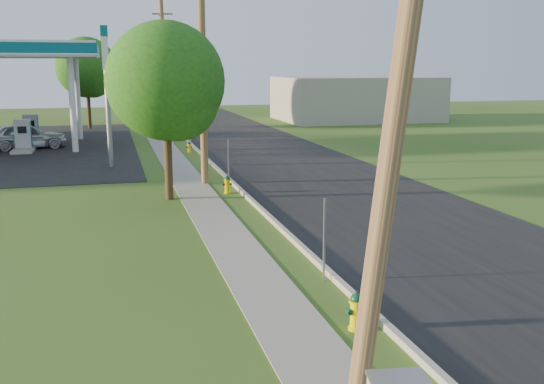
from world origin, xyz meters
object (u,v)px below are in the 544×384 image
(fuel_pump_se, at_px, (31,132))
(price_pylon, at_px, (105,57))
(utility_pole_mid, at_px, (202,67))
(fuel_pump_ne, at_px, (23,139))
(tree_lot, at_px, (88,70))
(car_silver, at_px, (26,136))
(utility_pole_far, at_px, (164,69))
(hydrant_mid, at_px, (227,184))
(tree_verge, at_px, (169,86))
(utility_pole_near, at_px, (400,79))
(hydrant_far, at_px, (189,147))
(hydrant_near, at_px, (356,311))

(fuel_pump_se, bearing_deg, price_pylon, -66.50)
(utility_pole_mid, relative_size, fuel_pump_ne, 3.06)
(fuel_pump_se, xyz_separation_m, tree_lot, (3.54, 8.94, 3.99))
(fuel_pump_se, height_order, car_silver, fuel_pump_se)
(utility_pole_far, height_order, hydrant_mid, utility_pole_far)
(utility_pole_mid, xyz_separation_m, tree_verge, (-1.69, -2.84, -0.68))
(tree_lot, bearing_deg, tree_verge, -82.74)
(utility_pole_mid, xyz_separation_m, utility_pole_far, (0.00, 18.00, -0.15))
(utility_pole_near, bearing_deg, car_silver, 105.52)
(utility_pole_near, relative_size, hydrant_far, 14.34)
(utility_pole_near, distance_m, fuel_pump_se, 36.34)
(fuel_pump_se, bearing_deg, tree_lot, 68.40)
(utility_pole_near, xyz_separation_m, hydrant_far, (0.56, 27.81, -4.48))
(utility_pole_near, relative_size, utility_pole_far, 1.00)
(tree_lot, distance_m, car_silver, 13.06)
(tree_verge, bearing_deg, tree_lot, 97.26)
(hydrant_near, distance_m, hydrant_far, 25.32)
(hydrant_near, height_order, hydrant_far, hydrant_near)
(utility_pole_near, bearing_deg, hydrant_mid, 88.00)
(utility_pole_mid, height_order, utility_pole_far, utility_pole_mid)
(tree_lot, xyz_separation_m, hydrant_far, (5.92, -16.13, -4.38))
(fuel_pump_se, distance_m, hydrant_far, 11.89)
(utility_pole_mid, xyz_separation_m, hydrant_mid, (0.55, -2.27, -4.59))
(fuel_pump_se, relative_size, price_pylon, 0.47)
(utility_pole_far, bearing_deg, price_pylon, -107.33)
(car_silver, bearing_deg, utility_pole_near, -178.34)
(utility_pole_mid, distance_m, hydrant_near, 16.18)
(fuel_pump_se, bearing_deg, utility_pole_far, 6.41)
(fuel_pump_se, bearing_deg, car_silver, -89.73)
(utility_pole_far, relative_size, hydrant_far, 14.38)
(price_pylon, bearing_deg, car_silver, 120.41)
(fuel_pump_ne, height_order, hydrant_near, fuel_pump_ne)
(fuel_pump_se, bearing_deg, tree_verge, -70.04)
(tree_verge, bearing_deg, hydrant_mid, 14.26)
(price_pylon, height_order, tree_verge, price_pylon)
(price_pylon, bearing_deg, utility_pole_near, -80.58)
(fuel_pump_ne, xyz_separation_m, price_pylon, (5.00, -7.50, 4.71))
(fuel_pump_ne, distance_m, car_silver, 1.00)
(hydrant_near, bearing_deg, fuel_pump_se, 106.18)
(fuel_pump_se, bearing_deg, fuel_pump_ne, -90.00)
(hydrant_near, xyz_separation_m, car_silver, (-9.42, 29.51, 0.43))
(tree_lot, height_order, hydrant_near, tree_lot)
(tree_verge, bearing_deg, fuel_pump_se, 109.96)
(utility_pole_mid, distance_m, utility_pole_far, 18.00)
(fuel_pump_se, relative_size, car_silver, 0.68)
(car_silver, bearing_deg, utility_pole_far, -79.59)
(utility_pole_mid, height_order, fuel_pump_se, utility_pole_mid)
(utility_pole_far, bearing_deg, utility_pole_mid, -90.00)
(fuel_pump_ne, xyz_separation_m, fuel_pump_se, (0.00, 4.00, 0.00))
(fuel_pump_ne, bearing_deg, utility_pole_far, 29.33)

